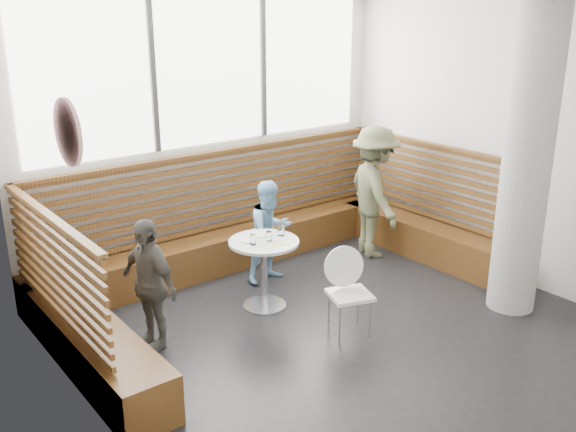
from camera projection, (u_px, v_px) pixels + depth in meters
room at (354, 182)px, 5.93m from camera, size 5.00×5.00×3.20m
booth at (248, 247)px, 7.63m from camera, size 5.00×2.50×1.44m
concrete_column at (527, 164)px, 6.55m from camera, size 0.50×0.50×3.20m
wall_art at (68, 132)px, 4.57m from camera, size 0.03×0.50×0.50m
cafe_table at (264, 260)px, 6.87m from camera, size 0.75×0.75×0.77m
cafe_chair at (346, 285)px, 6.36m from camera, size 0.42×0.41×0.87m
adult_man at (374, 192)px, 8.23m from camera, size 1.00×1.26×1.71m
child_back at (270, 231)px, 7.53m from camera, size 0.62×0.50×1.23m
child_left at (149, 284)px, 6.05m from camera, size 0.45×0.81×1.30m
plate_near at (248, 240)px, 6.80m from camera, size 0.19×0.19×0.01m
plate_far at (261, 234)px, 6.96m from camera, size 0.19×0.19×0.01m
glass_left at (253, 240)px, 6.68m from camera, size 0.07×0.07×0.11m
glass_mid at (269, 236)px, 6.78m from camera, size 0.06×0.06×0.10m
glass_right at (281, 230)px, 6.94m from camera, size 0.08×0.08×0.12m
menu_card at (279, 243)px, 6.72m from camera, size 0.21×0.17×0.00m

